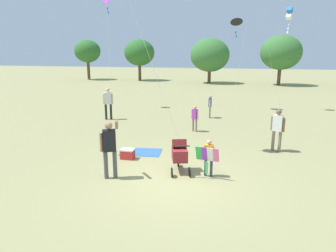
# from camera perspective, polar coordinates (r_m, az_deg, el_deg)

# --- Properties ---
(ground_plane) EXTENTS (120.00, 120.00, 0.00)m
(ground_plane) POSITION_cam_1_polar(r_m,az_deg,el_deg) (8.84, 0.61, -10.10)
(ground_plane) COLOR #938E5B
(treeline_distant) EXTENTS (37.02, 5.44, 5.77)m
(treeline_distant) POSITION_cam_1_polar(r_m,az_deg,el_deg) (36.03, 14.55, 13.15)
(treeline_distant) COLOR brown
(treeline_distant) RESTS_ON ground
(child_with_butterfly_kite) EXTENTS (0.69, 0.40, 1.12)m
(child_with_butterfly_kite) POSITION_cam_1_polar(r_m,az_deg,el_deg) (8.94, 7.57, -5.36)
(child_with_butterfly_kite) COLOR #33384C
(child_with_butterfly_kite) RESTS_ON ground
(person_adult_flyer) EXTENTS (0.54, 0.64, 1.75)m
(person_adult_flyer) POSITION_cam_1_polar(r_m,az_deg,el_deg) (8.82, -10.85, -3.41)
(person_adult_flyer) COLOR #4C4C51
(person_adult_flyer) RESTS_ON ground
(stroller) EXTENTS (0.73, 1.12, 1.03)m
(stroller) POSITION_cam_1_polar(r_m,az_deg,el_deg) (9.26, 2.16, -4.96)
(stroller) COLOR black
(stroller) RESTS_ON ground
(kite_orange_delta) EXTENTS (1.01, 3.41, 5.51)m
(kite_orange_delta) POSITION_cam_1_polar(r_m,az_deg,el_deg) (19.59, 12.67, 18.31)
(kite_orange_delta) COLOR black
(kite_orange_delta) RESTS_ON ground
(kite_green_novelty) EXTENTS (2.05, 4.17, 6.09)m
(kite_green_novelty) POSITION_cam_1_polar(r_m,az_deg,el_deg) (20.25, 21.66, 18.83)
(kite_green_novelty) COLOR blue
(kite_green_novelty) RESTS_ON ground
(kite_blue_high) EXTENTS (1.72, 3.37, 6.93)m
(kite_blue_high) POSITION_cam_1_polar(r_m,az_deg,el_deg) (20.11, -11.23, 21.04)
(kite_blue_high) COLOR purple
(kite_blue_high) RESTS_ON ground
(person_red_shirt) EXTENTS (0.52, 0.35, 1.71)m
(person_red_shirt) POSITION_cam_1_polar(r_m,az_deg,el_deg) (16.65, -11.13, 4.62)
(person_red_shirt) COLOR #232328
(person_red_shirt) RESTS_ON ground
(person_sitting_far) EXTENTS (0.19, 0.40, 1.26)m
(person_sitting_far) POSITION_cam_1_polar(r_m,az_deg,el_deg) (16.93, 7.84, 3.98)
(person_sitting_far) COLOR #7F705B
(person_sitting_far) RESTS_ON ground
(person_couple_left) EXTENTS (0.34, 0.27, 1.19)m
(person_couple_left) POSITION_cam_1_polar(r_m,az_deg,el_deg) (13.94, 5.03, 1.80)
(person_couple_left) COLOR #7F705B
(person_couple_left) RESTS_ON ground
(person_kid_running) EXTENTS (0.47, 0.32, 1.57)m
(person_kid_running) POSITION_cam_1_polar(r_m,az_deg,el_deg) (11.74, 19.76, -0.13)
(person_kid_running) COLOR #7F705B
(person_kid_running) RESTS_ON ground
(picnic_blanket) EXTENTS (1.54, 1.09, 0.02)m
(picnic_blanket) POSITION_cam_1_polar(r_m,az_deg,el_deg) (11.22, -5.06, -4.86)
(picnic_blanket) COLOR #3366B2
(picnic_blanket) RESTS_ON ground
(cooler_box) EXTENTS (0.45, 0.33, 0.35)m
(cooler_box) POSITION_cam_1_polar(r_m,az_deg,el_deg) (10.57, -7.55, -5.15)
(cooler_box) COLOR red
(cooler_box) RESTS_ON ground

